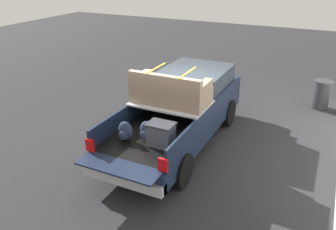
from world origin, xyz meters
name	(u,v)px	position (x,y,z in m)	size (l,w,h in m)	color
ground_plane	(177,143)	(0.00, 0.00, 0.00)	(40.00, 40.00, 0.00)	#262628
pickup_truck	(183,107)	(0.35, 0.00, 0.95)	(6.05, 2.06, 2.23)	#162138
trash_can	(321,94)	(4.44, -3.36, 0.50)	(0.60, 0.60, 0.98)	#2D2D33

